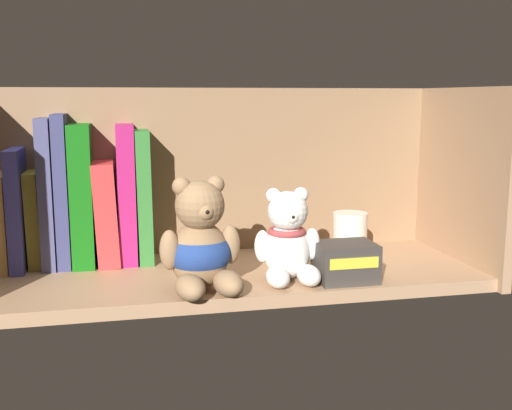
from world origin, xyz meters
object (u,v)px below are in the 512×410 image
teddy_bear_larger (201,246)px  small_product_box (346,262)px  book_8 (143,195)px  book_6 (106,211)px  book_4 (63,190)px  teddy_bear_smaller (288,241)px  book_0 (4,220)px  book_1 (20,207)px  book_2 (35,218)px  book_3 (49,192)px  book_5 (83,194)px  book_7 (126,193)px  pillar_candle (350,236)px

teddy_bear_larger → small_product_box: bearing=-0.9°
teddy_bear_larger → book_8: bearing=110.1°
book_6 → teddy_bear_larger: size_ratio=1.03×
book_4 → teddy_bear_smaller: size_ratio=1.76×
teddy_bear_smaller → book_6: bearing=146.6°
book_6 → book_0: bearing=180.0°
book_4 → small_product_box: (41.75, -19.78, -9.44)cm
book_1 → book_2: (2.30, 0.00, -1.90)cm
book_4 → book_8: 12.94cm
book_1 → book_3: 5.21cm
book_8 → book_4: bearing=180.0°
book_3 → book_6: (9.02, 0.00, -3.60)cm
book_0 → book_4: 10.49cm
book_5 → teddy_bear_smaller: size_ratio=1.64×
book_5 → book_1: bearing=180.0°
book_0 → book_1: (2.46, 0.00, 1.96)cm
book_5 → small_product_box: (38.76, -19.78, -8.62)cm
book_0 → book_4: size_ratio=0.62×
book_2 → book_3: bearing=0.0°
book_0 → book_2: 4.76cm
book_2 → book_8: (17.51, 0.00, 3.25)cm
book_1 → book_8: 19.86cm
book_1 → book_0: bearing=180.0°
small_product_box → book_7: bearing=148.0°
book_6 → teddy_bear_smaller: size_ratio=1.20×
book_0 → book_7: bearing=0.0°
book_2 → book_8: 17.81cm
book_3 → book_7: 12.41cm
book_6 → small_product_box: bearing=-29.4°
book_2 → teddy_bear_larger: teddy_bear_larger is taller
book_0 → book_4: (9.41, 0.00, 4.64)cm
book_1 → small_product_box: bearing=-22.1°
pillar_candle → small_product_box: 13.07cm
book_1 → book_6: (13.65, 0.00, -1.22)cm
book_7 → small_product_box: bearing=-32.0°
book_5 → pillar_candle: book_5 is taller
book_5 → teddy_bear_smaller: 35.53cm
book_2 → teddy_bear_smaller: (38.01, -17.56, -1.77)cm
book_1 → book_3: size_ratio=0.80×
book_8 → book_5: bearing=180.0°
pillar_candle → book_4: bearing=170.5°
book_1 → book_2: 2.99cm
pillar_candle → teddy_bear_larger: bearing=-156.8°
book_2 → teddy_bear_larger: size_ratio=0.95×
book_2 → book_4: (4.64, 0.00, 4.59)cm
book_5 → book_4: bearing=180.0°
book_4 → book_5: book_4 is taller
book_5 → book_3: bearing=180.0°
book_7 → book_8: bearing=0.0°
book_5 → book_8: size_ratio=1.05×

